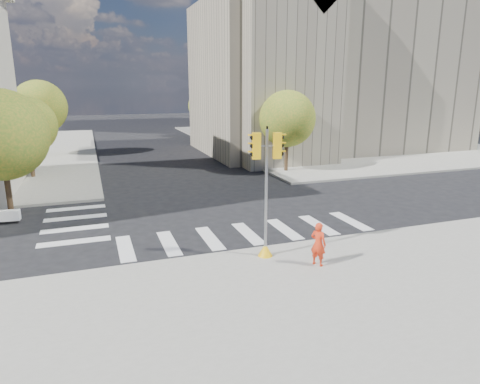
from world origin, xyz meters
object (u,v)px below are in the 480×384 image
Objects in this scene: lamp_far at (222,102)px; photographer at (318,244)px; lamp_near at (272,109)px; traffic_signal at (266,203)px.

lamp_far is 4.99× the size of photographer.
traffic_signal is at bearing -114.17° from lamp_near.
lamp_far is at bearing 88.78° from traffic_signal.
lamp_far is 35.28m from photographer.
photographer is at bearing -101.57° from lamp_far.
traffic_signal is at bearing -104.48° from lamp_far.
traffic_signal is 2.43m from photographer.
lamp_far is at bearing -44.87° from photographer.
lamp_near is at bearing 79.09° from traffic_signal.
lamp_near reaches higher than traffic_signal.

